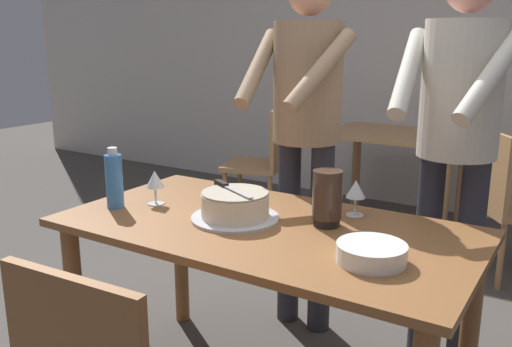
{
  "coord_description": "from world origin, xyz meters",
  "views": [
    {
      "loc": [
        1.01,
        -1.67,
        1.44
      ],
      "look_at": [
        -0.13,
        0.14,
        0.9
      ],
      "focal_mm": 38.71,
      "sensor_mm": 36.0,
      "label": 1
    }
  ],
  "objects_px": {
    "background_table": "(397,154)",
    "background_chair_0": "(508,199)",
    "main_dining_table": "(265,253)",
    "plate_stack": "(371,253)",
    "hurricane_lamp": "(327,198)",
    "cake_on_platter": "(235,207)",
    "person_cutting_cake": "(306,115)",
    "wine_glass_near": "(356,190)",
    "background_chair_1": "(263,159)",
    "water_bottle": "(114,180)",
    "cake_knife": "(226,186)",
    "person_standing_beside": "(458,127)",
    "wine_glass_far": "(155,180)"
  },
  "relations": [
    {
      "from": "main_dining_table",
      "to": "hurricane_lamp",
      "type": "relative_size",
      "value": 7.38
    },
    {
      "from": "hurricane_lamp",
      "to": "background_chair_0",
      "type": "distance_m",
      "value": 1.77
    },
    {
      "from": "wine_glass_far",
      "to": "person_standing_beside",
      "type": "distance_m",
      "value": 1.26
    },
    {
      "from": "cake_on_platter",
      "to": "background_chair_1",
      "type": "bearing_deg",
      "value": 118.62
    },
    {
      "from": "cake_on_platter",
      "to": "background_table",
      "type": "height_order",
      "value": "cake_on_platter"
    },
    {
      "from": "background_table",
      "to": "background_chair_0",
      "type": "relative_size",
      "value": 1.11
    },
    {
      "from": "wine_glass_near",
      "to": "person_standing_beside",
      "type": "bearing_deg",
      "value": 53.25
    },
    {
      "from": "background_table",
      "to": "background_chair_1",
      "type": "bearing_deg",
      "value": -161.08
    },
    {
      "from": "main_dining_table",
      "to": "cake_on_platter",
      "type": "xyz_separation_m",
      "value": [
        -0.13,
        -0.01,
        0.17
      ]
    },
    {
      "from": "background_table",
      "to": "background_chair_0",
      "type": "distance_m",
      "value": 0.99
    },
    {
      "from": "background_table",
      "to": "background_chair_0",
      "type": "xyz_separation_m",
      "value": [
        0.85,
        -0.5,
        -0.09
      ]
    },
    {
      "from": "main_dining_table",
      "to": "hurricane_lamp",
      "type": "height_order",
      "value": "hurricane_lamp"
    },
    {
      "from": "water_bottle",
      "to": "background_table",
      "type": "relative_size",
      "value": 0.25
    },
    {
      "from": "wine_glass_far",
      "to": "cake_knife",
      "type": "bearing_deg",
      "value": 7.71
    },
    {
      "from": "wine_glass_near",
      "to": "hurricane_lamp",
      "type": "distance_m",
      "value": 0.17
    },
    {
      "from": "wine_glass_near",
      "to": "background_chair_0",
      "type": "relative_size",
      "value": 0.16
    },
    {
      "from": "wine_glass_near",
      "to": "background_table",
      "type": "distance_m",
      "value": 2.09
    },
    {
      "from": "plate_stack",
      "to": "person_cutting_cake",
      "type": "bearing_deg",
      "value": 129.52
    },
    {
      "from": "cake_knife",
      "to": "main_dining_table",
      "type": "bearing_deg",
      "value": -5.87
    },
    {
      "from": "main_dining_table",
      "to": "cake_on_platter",
      "type": "height_order",
      "value": "cake_on_platter"
    },
    {
      "from": "cake_on_platter",
      "to": "person_cutting_cake",
      "type": "bearing_deg",
      "value": 92.33
    },
    {
      "from": "hurricane_lamp",
      "to": "person_standing_beside",
      "type": "xyz_separation_m",
      "value": [
        0.32,
        0.54,
        0.22
      ]
    },
    {
      "from": "cake_on_platter",
      "to": "plate_stack",
      "type": "distance_m",
      "value": 0.6
    },
    {
      "from": "cake_on_platter",
      "to": "plate_stack",
      "type": "bearing_deg",
      "value": -11.08
    },
    {
      "from": "main_dining_table",
      "to": "background_chair_1",
      "type": "xyz_separation_m",
      "value": [
        -1.2,
        1.96,
        -0.14
      ]
    },
    {
      "from": "water_bottle",
      "to": "background_chair_0",
      "type": "distance_m",
      "value": 2.33
    },
    {
      "from": "water_bottle",
      "to": "background_chair_0",
      "type": "height_order",
      "value": "water_bottle"
    },
    {
      "from": "person_cutting_cake",
      "to": "background_chair_1",
      "type": "xyz_separation_m",
      "value": [
        -1.05,
        1.34,
        -0.58
      ]
    },
    {
      "from": "main_dining_table",
      "to": "wine_glass_far",
      "type": "relative_size",
      "value": 10.76
    },
    {
      "from": "cake_on_platter",
      "to": "background_chair_0",
      "type": "xyz_separation_m",
      "value": [
        0.74,
        1.8,
        -0.31
      ]
    },
    {
      "from": "plate_stack",
      "to": "wine_glass_far",
      "type": "height_order",
      "value": "wine_glass_far"
    },
    {
      "from": "cake_knife",
      "to": "hurricane_lamp",
      "type": "height_order",
      "value": "hurricane_lamp"
    },
    {
      "from": "person_standing_beside",
      "to": "background_chair_0",
      "type": "distance_m",
      "value": 1.28
    },
    {
      "from": "person_cutting_cake",
      "to": "plate_stack",
      "type": "bearing_deg",
      "value": -50.48
    },
    {
      "from": "plate_stack",
      "to": "water_bottle",
      "type": "xyz_separation_m",
      "value": [
        -1.09,
        -0.02,
        0.08
      ]
    },
    {
      "from": "cake_on_platter",
      "to": "wine_glass_far",
      "type": "xyz_separation_m",
      "value": [
        -0.39,
        -0.01,
        0.05
      ]
    },
    {
      "from": "wine_glass_near",
      "to": "person_cutting_cake",
      "type": "xyz_separation_m",
      "value": [
        -0.4,
        0.34,
        0.22
      ]
    },
    {
      "from": "main_dining_table",
      "to": "plate_stack",
      "type": "relative_size",
      "value": 7.04
    },
    {
      "from": "main_dining_table",
      "to": "person_cutting_cake",
      "type": "bearing_deg",
      "value": 103.84
    },
    {
      "from": "cake_knife",
      "to": "person_standing_beside",
      "type": "bearing_deg",
      "value": 41.36
    },
    {
      "from": "cake_knife",
      "to": "water_bottle",
      "type": "relative_size",
      "value": 1.01
    },
    {
      "from": "cake_knife",
      "to": "hurricane_lamp",
      "type": "distance_m",
      "value": 0.4
    },
    {
      "from": "wine_glass_far",
      "to": "person_standing_beside",
      "type": "bearing_deg",
      "value": 32.84
    },
    {
      "from": "main_dining_table",
      "to": "background_chair_0",
      "type": "height_order",
      "value": "background_chair_0"
    },
    {
      "from": "person_standing_beside",
      "to": "background_table",
      "type": "height_order",
      "value": "person_standing_beside"
    },
    {
      "from": "person_standing_beside",
      "to": "person_cutting_cake",
      "type": "bearing_deg",
      "value": -177.46
    },
    {
      "from": "hurricane_lamp",
      "to": "background_chair_0",
      "type": "bearing_deg",
      "value": 76.25
    },
    {
      "from": "cake_on_platter",
      "to": "wine_glass_far",
      "type": "height_order",
      "value": "wine_glass_far"
    },
    {
      "from": "wine_glass_far",
      "to": "wine_glass_near",
      "type": "bearing_deg",
      "value": 21.42
    },
    {
      "from": "water_bottle",
      "to": "hurricane_lamp",
      "type": "height_order",
      "value": "water_bottle"
    }
  ]
}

